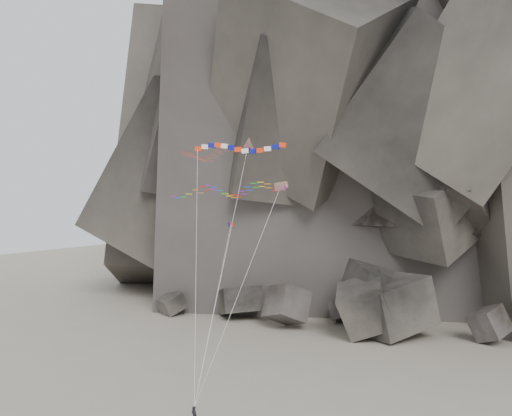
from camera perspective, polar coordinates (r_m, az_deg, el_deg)
The scene contains 8 objects.
ground at distance 58.81m, azimuth -3.28°, elevation -17.17°, with size 260.00×260.00×0.00m, color gray.
headland at distance 122.61m, azimuth 15.57°, elevation 12.35°, with size 110.00×70.00×84.00m, color #4F4941, non-canonical shape.
boulder_field at distance 86.12m, azimuth 13.10°, elevation -9.32°, with size 73.23×16.98×9.80m.
kite_flyer at distance 53.94m, azimuth -5.52°, elevation -17.85°, with size 0.67×0.45×1.93m, color black.
delta_kite at distance 63.38m, azimuth -4.06°, elevation 4.86°, with size 9.78×12.17×22.48m.
banner_kite at distance 59.65m, azimuth -1.55°, elevation 5.22°, with size 8.30×11.25×21.81m.
parafoil_kite at distance 56.18m, azimuth -3.22°, elevation 1.56°, with size 12.76×5.99×18.09m.
pennant_kite at distance 56.79m, azimuth -2.78°, elevation -3.94°, with size 1.53×7.46×14.46m.
Camera 1 is at (30.87, -46.38, 18.85)m, focal length 45.00 mm.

